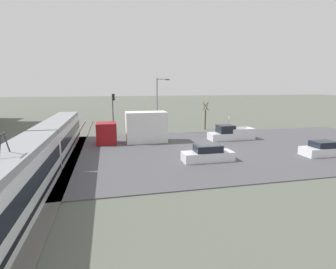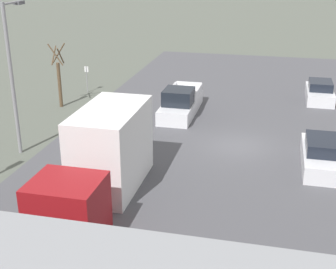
{
  "view_description": "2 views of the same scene",
  "coord_description": "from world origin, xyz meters",
  "px_view_note": "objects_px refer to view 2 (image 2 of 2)",
  "views": [
    {
      "loc": [
        -26.48,
        10.61,
        6.96
      ],
      "look_at": [
        0.47,
        4.41,
        1.83
      ],
      "focal_mm": 28.0,
      "sensor_mm": 36.0,
      "label": 1
    },
    {
      "loc": [
        -1.75,
        24.73,
        10.32
      ],
      "look_at": [
        2.48,
        6.83,
        3.15
      ],
      "focal_mm": 50.0,
      "sensor_mm": 36.0,
      "label": 2
    }
  ],
  "objects_px": {
    "sedan_car_1": "(320,92)",
    "no_parking_sign": "(87,77)",
    "box_truck": "(102,161)",
    "street_lamp_near_crossing": "(13,69)",
    "street_tree": "(59,78)",
    "sedan_car_0": "(320,155)",
    "pickup_truck": "(181,104)"
  },
  "relations": [
    {
      "from": "sedan_car_1",
      "to": "no_parking_sign",
      "type": "bearing_deg",
      "value": 5.75
    },
    {
      "from": "box_truck",
      "to": "no_parking_sign",
      "type": "relative_size",
      "value": 4.09
    },
    {
      "from": "sedan_car_1",
      "to": "no_parking_sign",
      "type": "relative_size",
      "value": 2.05
    },
    {
      "from": "street_tree",
      "to": "no_parking_sign",
      "type": "bearing_deg",
      "value": -96.1
    },
    {
      "from": "sedan_car_0",
      "to": "sedan_car_1",
      "type": "bearing_deg",
      "value": 86.61
    },
    {
      "from": "sedan_car_0",
      "to": "no_parking_sign",
      "type": "distance_m",
      "value": 19.83
    },
    {
      "from": "street_tree",
      "to": "sedan_car_0",
      "type": "bearing_deg",
      "value": 159.87
    },
    {
      "from": "box_truck",
      "to": "street_lamp_near_crossing",
      "type": "height_order",
      "value": "street_lamp_near_crossing"
    },
    {
      "from": "box_truck",
      "to": "street_tree",
      "type": "relative_size",
      "value": 1.86
    },
    {
      "from": "pickup_truck",
      "to": "no_parking_sign",
      "type": "xyz_separation_m",
      "value": [
        8.3,
        -3.73,
        0.47
      ]
    },
    {
      "from": "box_truck",
      "to": "sedan_car_1",
      "type": "xyz_separation_m",
      "value": [
        -10.35,
        -17.56,
        -1.13
      ]
    },
    {
      "from": "street_tree",
      "to": "box_truck",
      "type": "bearing_deg",
      "value": 123.02
    },
    {
      "from": "street_lamp_near_crossing",
      "to": "box_truck",
      "type": "bearing_deg",
      "value": 147.99
    },
    {
      "from": "box_truck",
      "to": "sedan_car_0",
      "type": "bearing_deg",
      "value": -150.18
    },
    {
      "from": "no_parking_sign",
      "to": "sedan_car_0",
      "type": "bearing_deg",
      "value": 148.85
    },
    {
      "from": "pickup_truck",
      "to": "street_tree",
      "type": "distance_m",
      "value": 8.8
    },
    {
      "from": "pickup_truck",
      "to": "sedan_car_1",
      "type": "bearing_deg",
      "value": -149.54
    },
    {
      "from": "sedan_car_1",
      "to": "pickup_truck",
      "type": "bearing_deg",
      "value": 30.46
    },
    {
      "from": "no_parking_sign",
      "to": "pickup_truck",
      "type": "bearing_deg",
      "value": 155.77
    },
    {
      "from": "street_lamp_near_crossing",
      "to": "street_tree",
      "type": "bearing_deg",
      "value": -79.91
    },
    {
      "from": "box_truck",
      "to": "sedan_car_1",
      "type": "height_order",
      "value": "box_truck"
    },
    {
      "from": "sedan_car_0",
      "to": "street_tree",
      "type": "distance_m",
      "value": 18.56
    },
    {
      "from": "sedan_car_0",
      "to": "street_lamp_near_crossing",
      "type": "relative_size",
      "value": 0.59
    },
    {
      "from": "sedan_car_1",
      "to": "no_parking_sign",
      "type": "xyz_separation_m",
      "value": [
        17.67,
        1.78,
        0.59
      ]
    },
    {
      "from": "sedan_car_1",
      "to": "street_tree",
      "type": "height_order",
      "value": "street_tree"
    },
    {
      "from": "pickup_truck",
      "to": "box_truck",
      "type": "bearing_deg",
      "value": 85.35
    },
    {
      "from": "street_lamp_near_crossing",
      "to": "sedan_car_0",
      "type": "bearing_deg",
      "value": -174.36
    },
    {
      "from": "pickup_truck",
      "to": "no_parking_sign",
      "type": "relative_size",
      "value": 2.84
    },
    {
      "from": "pickup_truck",
      "to": "street_lamp_near_crossing",
      "type": "height_order",
      "value": "street_lamp_near_crossing"
    },
    {
      "from": "pickup_truck",
      "to": "no_parking_sign",
      "type": "height_order",
      "value": "no_parking_sign"
    },
    {
      "from": "sedan_car_0",
      "to": "no_parking_sign",
      "type": "height_order",
      "value": "no_parking_sign"
    },
    {
      "from": "box_truck",
      "to": "street_tree",
      "type": "distance_m",
      "value": 14.19
    }
  ]
}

